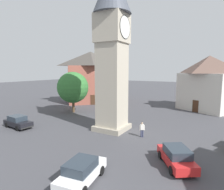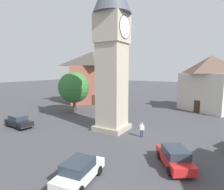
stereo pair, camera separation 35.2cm
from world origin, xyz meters
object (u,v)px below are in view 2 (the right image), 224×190
building_corner_back (210,83)px  car_blue_kerb (175,157)px  clock_tower (112,36)px  pedestrian (142,128)px  building_terrace_right (92,77)px  car_red_corner (19,121)px  car_white_side (79,171)px  tree (74,87)px

building_corner_back → car_blue_kerb: bearing=178.4°
clock_tower → pedestrian: bearing=-98.6°
pedestrian → building_terrace_right: size_ratio=0.13×
building_corner_back → car_red_corner: bearing=140.0°
clock_tower → car_white_side: (-10.48, -3.78, -10.46)m
car_red_corner → building_corner_back: size_ratio=0.38×
building_terrace_right → building_corner_back: 23.83m
clock_tower → pedestrian: (-0.63, -4.16, -10.22)m
tree → building_terrace_right: building_terrace_right is taller
car_red_corner → tree: (10.27, -0.19, 3.57)m
car_red_corner → car_white_side: 15.49m
clock_tower → building_corner_back: bearing=-26.5°
car_blue_kerb → building_terrace_right: building_terrace_right is taller
car_blue_kerb → car_white_side: 7.20m
car_red_corner → building_corner_back: (24.02, -20.16, 4.28)m
car_white_side → building_corner_back: building_corner_back is taller
car_white_side → tree: size_ratio=0.62×
clock_tower → car_blue_kerb: bearing=-121.0°
building_terrace_right → pedestrian: bearing=-130.3°
clock_tower → tree: 13.61m
car_red_corner → tree: tree is taller
car_red_corner → pedestrian: size_ratio=2.51×
car_white_side → car_red_corner: bearing=70.5°
car_blue_kerb → clock_tower: bearing=59.0°
building_terrace_right → car_white_side: bearing=-144.7°
car_blue_kerb → car_red_corner: size_ratio=1.03×
tree → building_corner_back: building_corner_back is taller
clock_tower → pedestrian: clock_tower is taller
car_blue_kerb → building_corner_back: 24.30m
car_white_side → pedestrian: (9.85, -0.38, 0.25)m
clock_tower → car_red_corner: (-5.32, 10.82, -10.46)m
clock_tower → car_white_side: bearing=-160.1°
clock_tower → building_corner_back: clock_tower is taller
building_corner_back → building_terrace_right: bearing=99.1°
clock_tower → building_corner_back: (18.70, -9.34, -6.19)m
clock_tower → car_blue_kerb: (-5.21, -8.69, -10.46)m
pedestrian → tree: bearing=69.3°
car_white_side → building_corner_back: size_ratio=0.39×
clock_tower → pedestrian: size_ratio=11.40×
tree → car_blue_kerb: bearing=-117.8°
car_red_corner → building_corner_back: building_corner_back is taller
car_blue_kerb → tree: size_ratio=0.62×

